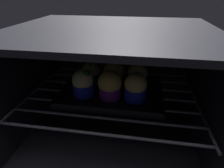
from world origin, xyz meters
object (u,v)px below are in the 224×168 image
Objects in this scene: muffin_row0_col1 at (109,85)px; muffin_row1_col1 at (114,74)px; muffin_row0_col2 at (135,87)px; muffin_row1_col2 at (137,76)px; muffin_row0_col0 at (83,83)px; muffin_row1_col0 at (91,74)px; baking_tray at (112,91)px.

muffin_row0_col1 is 1.00× the size of muffin_row1_col1.
muffin_row0_col2 is at bearing -47.20° from muffin_row1_col1.
muffin_row1_col1 is at bearing 177.66° from muffin_row1_col2.
muffin_row0_col0 is at bearing -154.68° from muffin_row1_col2.
muffin_row1_col2 is (0.21, 7.93, -0.04)cm from muffin_row0_col2.
muffin_row0_col2 reaches higher than muffin_row1_col2.
baking_tray is at bearing -27.08° from muffin_row1_col0.
muffin_row1_col2 is at bearing -2.34° from muffin_row1_col1.
muffin_row0_col1 is 1.13× the size of muffin_row1_col0.
muffin_row1_col1 is 7.86cm from muffin_row1_col2.
muffin_row0_col0 reaches higher than muffin_row1_col0.
baking_tray is 6.12cm from muffin_row1_col1.
baking_tray is 3.83× the size of muffin_row1_col2.
muffin_row0_col1 reaches higher than muffin_row1_col0.
muffin_row0_col2 is 11.25cm from muffin_row1_col1.
muffin_row0_col1 is 11.42cm from muffin_row1_col2.
muffin_row1_col1 reaches higher than baking_tray.
muffin_row0_col0 is 11.81cm from muffin_row1_col1.
baking_tray is at bearing -154.98° from muffin_row1_col2.
muffin_row0_col0 is 8.26cm from muffin_row1_col0.
baking_tray is 9.88cm from muffin_row1_col2.
muffin_row0_col1 is at bearing -1.03° from muffin_row0_col0.
baking_tray is 3.75× the size of muffin_row1_col1.
baking_tray is 3.77× the size of muffin_row0_col1.
muffin_row0_col0 is at bearing 179.48° from muffin_row0_col2.
muffin_row1_col0 is 8.31cm from muffin_row1_col1.
muffin_row1_col0 is (-15.92, 8.39, -0.57)cm from muffin_row0_col2.
baking_tray is 10.00cm from muffin_row1_col0.
muffin_row0_col2 is at bearing -28.51° from baking_tray.
muffin_row0_col1 is at bearing -46.65° from muffin_row1_col0.
muffin_row0_col2 is at bearing -0.52° from muffin_row0_col0.
baking_tray is 6.23cm from muffin_row0_col1.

